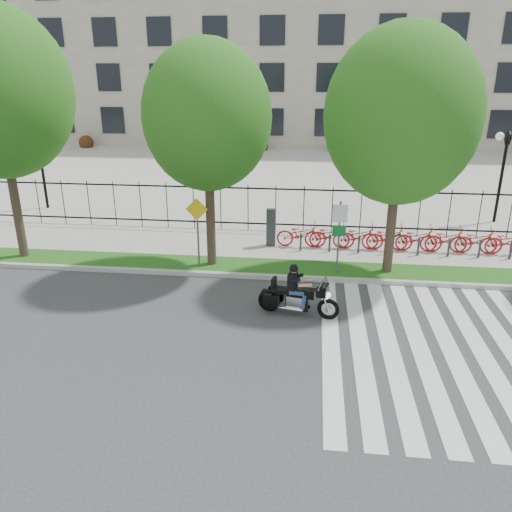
# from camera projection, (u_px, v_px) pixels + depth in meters

# --- Properties ---
(ground) EXTENTS (120.00, 120.00, 0.00)m
(ground) POSITION_uv_depth(u_px,v_px,m) (247.00, 338.00, 13.21)
(ground) COLOR #343437
(ground) RESTS_ON ground
(curb) EXTENTS (60.00, 0.20, 0.15)m
(curb) POSITION_uv_depth(u_px,v_px,m) (263.00, 277.00, 17.01)
(curb) COLOR #ABA9A1
(curb) RESTS_ON ground
(grass_verge) EXTENTS (60.00, 1.50, 0.15)m
(grass_verge) POSITION_uv_depth(u_px,v_px,m) (266.00, 268.00, 17.80)
(grass_verge) COLOR #1B4B12
(grass_verge) RESTS_ON ground
(sidewalk) EXTENTS (60.00, 3.50, 0.15)m
(sidewalk) POSITION_uv_depth(u_px,v_px,m) (272.00, 245.00, 20.13)
(sidewalk) COLOR #AAA89F
(sidewalk) RESTS_ON ground
(plaza) EXTENTS (80.00, 34.00, 0.10)m
(plaza) POSITION_uv_depth(u_px,v_px,m) (293.00, 169.00, 36.51)
(plaza) COLOR #AAA89F
(plaza) RESTS_ON ground
(crosswalk_stripes) EXTENTS (5.70, 8.00, 0.01)m
(crosswalk_stripes) POSITION_uv_depth(u_px,v_px,m) (435.00, 349.00, 12.67)
(crosswalk_stripes) COLOR silver
(crosswalk_stripes) RESTS_ON ground
(iron_fence) EXTENTS (30.00, 0.06, 2.00)m
(iron_fence) POSITION_uv_depth(u_px,v_px,m) (276.00, 208.00, 21.39)
(iron_fence) COLOR black
(iron_fence) RESTS_ON sidewalk
(office_building) EXTENTS (60.00, 21.90, 20.15)m
(office_building) POSITION_uv_depth(u_px,v_px,m) (305.00, 39.00, 51.69)
(office_building) COLOR gray
(office_building) RESTS_ON ground
(lamp_post_left) EXTENTS (1.06, 0.70, 4.25)m
(lamp_post_left) POSITION_uv_depth(u_px,v_px,m) (39.00, 147.00, 24.63)
(lamp_post_left) COLOR black
(lamp_post_left) RESTS_ON ground
(lamp_post_right) EXTENTS (1.06, 0.70, 4.25)m
(lamp_post_right) POSITION_uv_depth(u_px,v_px,m) (505.00, 155.00, 22.19)
(lamp_post_right) COLOR black
(lamp_post_right) RESTS_ON ground
(street_tree_1) EXTENTS (4.25, 4.25, 7.58)m
(street_tree_1) POSITION_uv_depth(u_px,v_px,m) (207.00, 117.00, 16.23)
(street_tree_1) COLOR #38271E
(street_tree_1) RESTS_ON grass_verge
(street_tree_2) EXTENTS (4.85, 4.85, 7.99)m
(street_tree_2) POSITION_uv_depth(u_px,v_px,m) (402.00, 116.00, 15.52)
(street_tree_2) COLOR #38271E
(street_tree_2) RESTS_ON grass_verge
(bike_share_station) EXTENTS (11.14, 0.88, 1.50)m
(bike_share_station) POSITION_uv_depth(u_px,v_px,m) (415.00, 238.00, 19.08)
(bike_share_station) COLOR #2D2D33
(bike_share_station) RESTS_ON sidewalk
(sign_pole_regulatory) EXTENTS (0.50, 0.09, 2.50)m
(sign_pole_regulatory) POSITION_uv_depth(u_px,v_px,m) (339.00, 228.00, 16.60)
(sign_pole_regulatory) COLOR #59595B
(sign_pole_regulatory) RESTS_ON grass_verge
(sign_pole_warning) EXTENTS (0.78, 0.09, 2.49)m
(sign_pole_warning) POSITION_uv_depth(u_px,v_px,m) (197.00, 223.00, 17.14)
(sign_pole_warning) COLOR #59595B
(sign_pole_warning) RESTS_ON grass_verge
(motorcycle_rider) EXTENTS (2.39, 0.97, 1.86)m
(motorcycle_rider) POSITION_uv_depth(u_px,v_px,m) (298.00, 295.00, 14.27)
(motorcycle_rider) COLOR black
(motorcycle_rider) RESTS_ON ground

